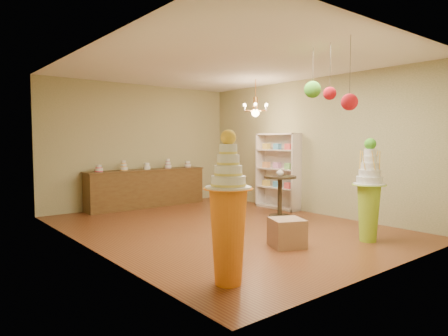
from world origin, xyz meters
TOP-DOWN VIEW (x-y plane):
  - floor at (0.00, 0.00)m, footprint 6.50×6.50m
  - ceiling at (0.00, 0.00)m, footprint 6.50×6.50m
  - wall_back at (0.00, 3.25)m, footprint 5.00×0.04m
  - wall_front at (0.00, -3.25)m, footprint 5.00×0.04m
  - wall_left at (-2.50, 0.00)m, footprint 0.04×6.50m
  - wall_right at (2.50, 0.00)m, footprint 0.04×6.50m
  - pedestal_green at (1.17, -2.30)m, footprint 0.60×0.60m
  - pedestal_orange at (-1.81, -2.36)m, footprint 0.56×0.56m
  - burlap_riser at (-0.09, -1.70)m, footprint 0.63×0.63m
  - sideboard at (0.00, 2.97)m, footprint 3.04×0.54m
  - shelving_unit at (2.34, 0.80)m, footprint 0.33×1.20m
  - round_table at (1.56, 0.00)m, footprint 0.72×0.72m
  - vase at (1.56, 0.00)m, footprint 0.17×0.17m
  - pom_red_left at (-0.05, -2.72)m, footprint 0.22×0.22m
  - pom_green_mid at (0.14, -1.96)m, footprint 0.25×0.25m
  - pom_red_right at (0.09, -2.30)m, footprint 0.18×0.18m
  - chandelier at (1.60, 0.81)m, footprint 0.77×0.77m

SIDE VIEW (x-z plane):
  - floor at x=0.00m, z-range 0.00..0.00m
  - burlap_riser at x=-0.09m, z-range 0.00..0.43m
  - sideboard at x=0.00m, z-range -0.10..1.06m
  - round_table at x=1.56m, z-range 0.13..1.01m
  - pedestal_green at x=1.17m, z-range -0.14..1.52m
  - pedestal_orange at x=-1.81m, z-range -0.17..1.58m
  - shelving_unit at x=2.34m, z-range 0.00..1.80m
  - vase at x=1.56m, z-range 0.88..1.05m
  - wall_back at x=0.00m, z-range 0.00..3.00m
  - wall_front at x=0.00m, z-range 0.00..3.00m
  - wall_left at x=-2.50m, z-range 0.00..3.00m
  - wall_right at x=2.50m, z-range 0.00..3.00m
  - pom_red_left at x=-0.05m, z-range 1.65..2.62m
  - pom_red_right at x=0.09m, z-range 1.90..2.70m
  - chandelier at x=1.60m, z-range 1.88..2.73m
  - pom_green_mid at x=0.14m, z-range 2.01..2.75m
  - ceiling at x=0.00m, z-range 3.00..3.00m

